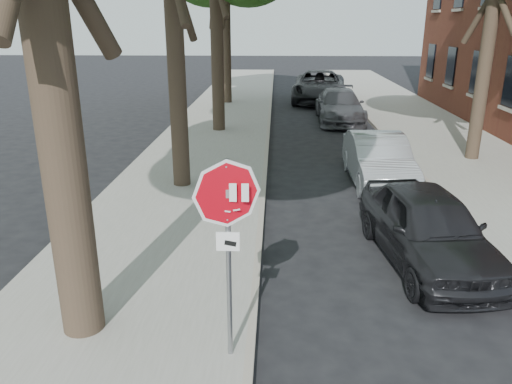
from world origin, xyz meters
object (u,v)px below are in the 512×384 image
stop_sign (228,223)px  car_a (428,227)px  car_d (319,86)px  car_c (339,106)px  car_b (378,160)px

stop_sign → car_a: size_ratio=0.65×
car_d → stop_sign: bearing=-92.0°
stop_sign → car_c: 16.81m
car_b → car_c: 8.82m
car_c → car_d: car_d is taller
car_d → car_b: bearing=-82.9°
car_c → car_d: size_ratio=0.80×
stop_sign → car_c: size_ratio=0.55×
car_a → car_b: car_a is taller
car_c → car_d: (-0.43, 5.65, 0.14)m
car_b → car_d: size_ratio=0.68×
stop_sign → car_b: bearing=66.6°
car_a → car_b: bearing=83.2°
car_d → car_c: bearing=-80.2°
car_b → car_d: 14.47m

